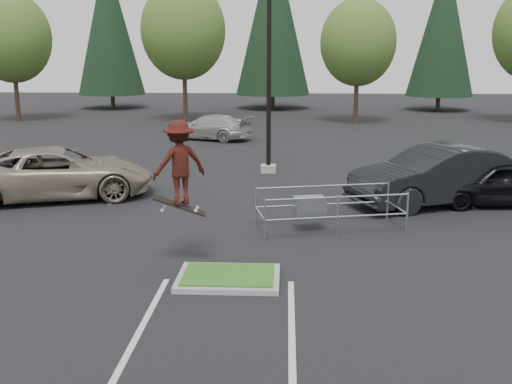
{
  "coord_description": "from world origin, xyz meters",
  "views": [
    {
      "loc": [
        1.21,
        -12.12,
        4.84
      ],
      "look_at": [
        0.52,
        1.5,
        1.63
      ],
      "focal_mm": 42.0,
      "sensor_mm": 36.0,
      "label": 1
    }
  ],
  "objects_px": {
    "car_r_black": "(497,183)",
    "decid_a": "(12,41)",
    "conif_c": "(443,26)",
    "car_r_charc": "(437,176)",
    "skateboarder": "(179,163)",
    "car_far_silver": "(211,127)",
    "light_pole": "(269,59)",
    "decid_b": "(183,34)",
    "decid_c": "(358,45)",
    "cart_corral": "(314,205)",
    "car_l_black": "(10,178)",
    "conif_b": "(273,15)",
    "car_l_tan": "(56,173)",
    "conif_a": "(109,24)"
  },
  "relations": [
    {
      "from": "decid_b",
      "to": "conif_c",
      "type": "xyz_separation_m",
      "value": [
        20.01,
        8.97,
        0.8
      ]
    },
    {
      "from": "conif_c",
      "to": "car_l_tan",
      "type": "distance_m",
      "value": 38.72
    },
    {
      "from": "cart_corral",
      "to": "conif_c",
      "type": "bearing_deg",
      "value": 58.47
    },
    {
      "from": "car_far_silver",
      "to": "decid_c",
      "type": "bearing_deg",
      "value": 156.03
    },
    {
      "from": "decid_a",
      "to": "conif_c",
      "type": "distance_m",
      "value": 33.4
    },
    {
      "from": "conif_a",
      "to": "car_r_charc",
      "type": "distance_m",
      "value": 39.11
    },
    {
      "from": "conif_a",
      "to": "conif_c",
      "type": "xyz_separation_m",
      "value": [
        28.0,
        -0.5,
        -0.25
      ]
    },
    {
      "from": "decid_a",
      "to": "cart_corral",
      "type": "xyz_separation_m",
      "value": [
        20.02,
        -26.13,
        -4.87
      ]
    },
    {
      "from": "light_pole",
      "to": "car_r_charc",
      "type": "height_order",
      "value": "light_pole"
    },
    {
      "from": "decid_a",
      "to": "conif_c",
      "type": "relative_size",
      "value": 0.71
    },
    {
      "from": "car_r_black",
      "to": "decid_a",
      "type": "bearing_deg",
      "value": -135.15
    },
    {
      "from": "decid_c",
      "to": "car_r_black",
      "type": "bearing_deg",
      "value": -84.97
    },
    {
      "from": "car_l_black",
      "to": "car_far_silver",
      "type": "distance_m",
      "value": 15.08
    },
    {
      "from": "light_pole",
      "to": "decid_b",
      "type": "bearing_deg",
      "value": 109.35
    },
    {
      "from": "skateboarder",
      "to": "car_r_black",
      "type": "distance_m",
      "value": 11.11
    },
    {
      "from": "skateboarder",
      "to": "car_r_charc",
      "type": "bearing_deg",
      "value": -171.54
    },
    {
      "from": "conif_b",
      "to": "car_far_silver",
      "type": "distance_m",
      "value": 20.77
    },
    {
      "from": "decid_b",
      "to": "skateboarder",
      "type": "height_order",
      "value": "decid_b"
    },
    {
      "from": "car_l_black",
      "to": "decid_b",
      "type": "bearing_deg",
      "value": -16.8
    },
    {
      "from": "decid_a",
      "to": "car_l_tan",
      "type": "height_order",
      "value": "decid_a"
    },
    {
      "from": "decid_c",
      "to": "car_r_charc",
      "type": "distance_m",
      "value": 23.24
    },
    {
      "from": "decid_a",
      "to": "car_r_black",
      "type": "height_order",
      "value": "decid_a"
    },
    {
      "from": "decid_c",
      "to": "car_far_silver",
      "type": "distance_m",
      "value": 13.25
    },
    {
      "from": "skateboarder",
      "to": "car_r_charc",
      "type": "distance_m",
      "value": 9.54
    },
    {
      "from": "cart_corral",
      "to": "car_far_silver",
      "type": "bearing_deg",
      "value": 93.22
    },
    {
      "from": "decid_a",
      "to": "car_r_charc",
      "type": "bearing_deg",
      "value": -43.72
    },
    {
      "from": "decid_c",
      "to": "car_l_black",
      "type": "relative_size",
      "value": 1.69
    },
    {
      "from": "cart_corral",
      "to": "car_l_black",
      "type": "xyz_separation_m",
      "value": [
        -10.01,
        3.1,
        0.01
      ]
    },
    {
      "from": "decid_b",
      "to": "conif_c",
      "type": "bearing_deg",
      "value": 24.14
    },
    {
      "from": "skateboarder",
      "to": "car_far_silver",
      "type": "height_order",
      "value": "skateboarder"
    },
    {
      "from": "light_pole",
      "to": "car_r_black",
      "type": "height_order",
      "value": "light_pole"
    },
    {
      "from": "decid_a",
      "to": "car_l_black",
      "type": "height_order",
      "value": "decid_a"
    },
    {
      "from": "conif_a",
      "to": "car_r_black",
      "type": "bearing_deg",
      "value": -56.31
    },
    {
      "from": "cart_corral",
      "to": "car_l_black",
      "type": "bearing_deg",
      "value": 149.87
    },
    {
      "from": "car_l_tan",
      "to": "car_far_silver",
      "type": "relative_size",
      "value": 1.29
    },
    {
      "from": "cart_corral",
      "to": "car_r_black",
      "type": "xyz_separation_m",
      "value": [
        5.99,
        3.1,
        0.03
      ]
    },
    {
      "from": "cart_corral",
      "to": "skateboarder",
      "type": "distance_m",
      "value": 4.64
    },
    {
      "from": "conif_b",
      "to": "car_r_black",
      "type": "relative_size",
      "value": 3.35
    },
    {
      "from": "car_r_black",
      "to": "car_l_black",
      "type": "bearing_deg",
      "value": -93.62
    },
    {
      "from": "conif_a",
      "to": "skateboarder",
      "type": "xyz_separation_m",
      "value": [
        12.8,
        -39.0,
        -4.7
      ]
    },
    {
      "from": "decid_a",
      "to": "car_r_charc",
      "type": "distance_m",
      "value": 33.65
    },
    {
      "from": "car_far_silver",
      "to": "car_r_black",
      "type": "bearing_deg",
      "value": 60.02
    },
    {
      "from": "decid_c",
      "to": "conif_c",
      "type": "xyz_separation_m",
      "value": [
        8.01,
        9.67,
        1.59
      ]
    },
    {
      "from": "car_l_tan",
      "to": "car_r_black",
      "type": "xyz_separation_m",
      "value": [
        14.5,
        -0.2,
        -0.12
      ]
    },
    {
      "from": "car_l_tan",
      "to": "car_r_charc",
      "type": "relative_size",
      "value": 1.07
    },
    {
      "from": "decid_a",
      "to": "car_l_black",
      "type": "distance_m",
      "value": 25.58
    },
    {
      "from": "conif_a",
      "to": "car_r_charc",
      "type": "bearing_deg",
      "value": -58.68
    },
    {
      "from": "skateboarder",
      "to": "car_l_tan",
      "type": "xyz_separation_m",
      "value": [
        -5.3,
        6.2,
        -1.54
      ]
    },
    {
      "from": "conif_c",
      "to": "car_r_charc",
      "type": "relative_size",
      "value": 2.17
    },
    {
      "from": "conif_c",
      "to": "car_l_black",
      "type": "relative_size",
      "value": 2.52
    }
  ]
}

